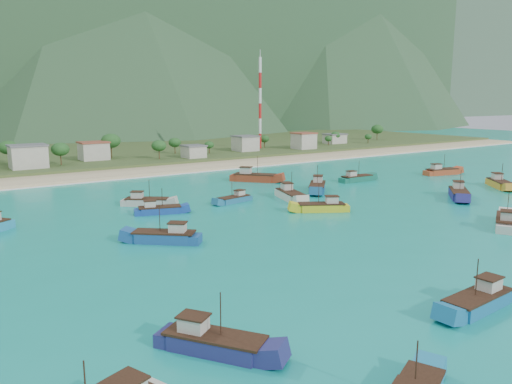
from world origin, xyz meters
TOP-DOWN VIEW (x-y plane):
  - ground at (0.00, 0.00)m, footprint 600.00×600.00m
  - beach at (0.00, 79.00)m, footprint 400.00×18.00m
  - land at (0.00, 140.00)m, footprint 400.00×110.00m
  - surf_line at (0.00, 69.50)m, footprint 400.00×2.50m
  - village at (-1.98, 101.29)m, footprint 208.57×29.37m
  - vegetation at (-14.50, 103.52)m, footprint 276.72×25.77m
  - radio_tower at (62.94, 108.00)m, footprint 1.20×1.20m
  - boat_1 at (8.71, 19.34)m, footprint 6.74×12.10m
  - boat_2 at (-21.61, 22.89)m, footprint 9.65×5.51m
  - boat_3 at (6.47, 6.07)m, footprint 10.51×7.93m
  - boat_7 at (24.56, -22.05)m, footprint 11.38×8.26m
  - boat_9 at (-3.34, 23.87)m, footprint 8.95×3.96m
  - boat_10 at (16.36, 44.86)m, footprint 11.16×12.21m
  - boat_11 at (20.64, 23.53)m, footprint 10.84×10.91m
  - boat_13 at (-12.03, -39.22)m, footprint 10.64×3.66m
  - boat_14 at (-20.64, 31.69)m, footprint 9.85×8.50m
  - boat_16 at (-40.27, -30.99)m, footprint 8.34×10.34m
  - boat_17 at (-29.07, 3.49)m, footprint 10.34×9.67m
  - boat_19 at (41.50, -1.52)m, footprint 11.38×10.34m
  - boat_20 at (62.84, 0.88)m, footprint 9.89×10.90m
  - boat_21 at (69.77, 23.00)m, footprint 11.63×5.71m
  - boat_22 at (39.50, 28.63)m, footprint 10.42×3.66m

SIDE VIEW (x-z plane):
  - ground at x=0.00m, z-range 0.00..0.00m
  - beach at x=0.00m, z-range -0.60..0.60m
  - land at x=0.00m, z-range -1.20..1.20m
  - surf_line at x=0.00m, z-range -0.04..0.04m
  - boat_9 at x=-3.34m, z-range -2.02..3.09m
  - boat_2 at x=-21.61m, z-range -2.13..3.34m
  - boat_14 at x=-20.64m, z-range -2.29..3.68m
  - boat_22 at x=39.50m, z-range -2.32..3.74m
  - boat_16 at x=-40.27m, z-range -2.35..3.79m
  - boat_3 at x=6.47m, z-range -2.35..3.79m
  - boat_13 at x=-12.03m, z-range -2.37..3.83m
  - boat_17 at x=-29.07m, z-range -2.45..4.02m
  - boat_7 at x=24.56m, z-range -2.49..4.11m
  - boat_21 at x=69.77m, z-range -2.50..4.11m
  - boat_20 at x=62.84m, z-range -2.53..4.20m
  - boat_1 at x=8.71m, z-range -2.58..4.28m
  - boat_11 at x=20.64m, z-range -2.63..4.39m
  - boat_19 at x=41.50m, z-range -2.63..4.40m
  - boat_10 at x=16.36m, z-range -2.80..4.77m
  - village at x=-1.98m, z-range 1.07..8.15m
  - vegetation at x=-14.50m, z-range 0.79..9.81m
  - radio_tower at x=62.94m, z-range 1.60..39.71m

